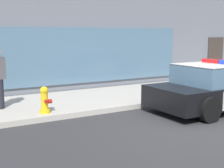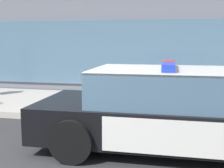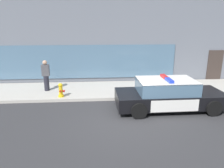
# 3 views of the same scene
# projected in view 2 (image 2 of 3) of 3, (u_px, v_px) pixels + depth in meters

# --- Properties ---
(ground) EXTENTS (48.00, 48.00, 0.00)m
(ground) POSITION_uv_depth(u_px,v_px,m) (34.00, 163.00, 4.50)
(ground) COLOR #303033
(sidewalk) EXTENTS (48.00, 3.23, 0.15)m
(sidewalk) POSITION_uv_depth(u_px,v_px,m) (99.00, 105.00, 8.23)
(sidewalk) COLOR #B2ADA3
(sidewalk) RESTS_ON ground
(police_cruiser) EXTENTS (4.86, 2.11, 1.49)m
(police_cruiser) POSITION_uv_depth(u_px,v_px,m) (176.00, 110.00, 4.98)
(police_cruiser) COLOR black
(police_cruiser) RESTS_ON ground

